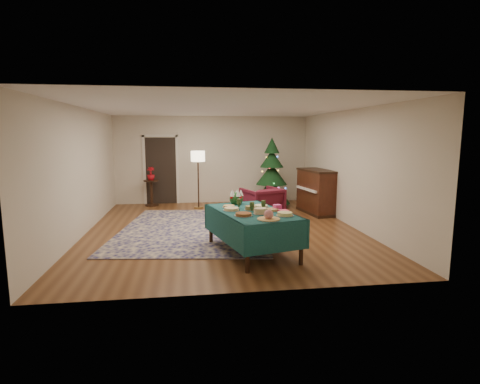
{
  "coord_description": "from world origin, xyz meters",
  "views": [
    {
      "loc": [
        -0.75,
        -8.26,
        2.11
      ],
      "look_at": [
        0.27,
        -0.84,
        0.97
      ],
      "focal_mm": 28.0,
      "sensor_mm": 36.0,
      "label": 1
    }
  ],
  "objects": [
    {
      "name": "centerpiece",
      "position": [
        0.17,
        -1.05,
        0.9
      ],
      "size": [
        0.28,
        0.28,
        0.32
      ],
      "color": "#1E4C1E",
      "rests_on": "buffet_table"
    },
    {
      "name": "buffet_table",
      "position": [
        0.35,
        -1.8,
        0.62
      ],
      "size": [
        1.62,
        2.21,
        0.77
      ],
      "color": "black",
      "rests_on": "ground"
    },
    {
      "name": "platter_1",
      "position": [
        0.84,
        -2.26,
        0.8
      ],
      "size": [
        0.3,
        0.3,
        0.06
      ],
      "color": "silver",
      "rests_on": "buffet_table"
    },
    {
      "name": "piano",
      "position": [
        2.69,
        1.41,
        0.59
      ],
      "size": [
        0.82,
        1.46,
        1.2
      ],
      "color": "black",
      "rests_on": "ground"
    },
    {
      "name": "platter_7",
      "position": [
        0.58,
        -1.46,
        0.79
      ],
      "size": [
        0.28,
        0.28,
        0.04
      ],
      "color": "silver",
      "rests_on": "buffet_table"
    },
    {
      "name": "floor_lamp",
      "position": [
        -0.48,
        2.61,
        1.41
      ],
      "size": [
        0.4,
        0.4,
        1.67
      ],
      "color": "#A57F3F",
      "rests_on": "ground"
    },
    {
      "name": "christmas_tree",
      "position": [
        1.68,
        2.54,
        0.92
      ],
      "size": [
        1.36,
        1.36,
        2.05
      ],
      "color": "black",
      "rests_on": "ground"
    },
    {
      "name": "platter_6",
      "position": [
        0.35,
        -1.68,
        0.8
      ],
      "size": [
        0.24,
        0.24,
        0.07
      ],
      "color": "silver",
      "rests_on": "buffet_table"
    },
    {
      "name": "goblet_1",
      "position": [
        0.57,
        -1.75,
        0.86
      ],
      "size": [
        0.08,
        0.08,
        0.18
      ],
      "color": "#2D471E",
      "rests_on": "buffet_table"
    },
    {
      "name": "platter_4",
      "position": [
        0.72,
        -1.83,
        0.79
      ],
      "size": [
        0.26,
        0.26,
        0.04
      ],
      "color": "silver",
      "rests_on": "buffet_table"
    },
    {
      "name": "potted_plant",
      "position": [
        -1.88,
        3.12,
        0.89
      ],
      "size": [
        0.22,
        0.4,
        0.22
      ],
      "primitive_type": "imported",
      "color": "#AE0C15",
      "rests_on": "side_table"
    },
    {
      "name": "platter_0",
      "position": [
        0.5,
        -2.52,
        0.83
      ],
      "size": [
        0.38,
        0.38,
        0.17
      ],
      "color": "silver",
      "rests_on": "buffet_table"
    },
    {
      "name": "napkin_stack",
      "position": [
        0.89,
        -1.97,
        0.79
      ],
      "size": [
        0.19,
        0.19,
        0.04
      ],
      "primitive_type": "cube",
      "rotation": [
        0.0,
        0.0,
        0.26
      ],
      "color": "#F84568",
      "rests_on": "buffet_table"
    },
    {
      "name": "armchair",
      "position": [
        1.07,
        0.86,
        0.45
      ],
      "size": [
        1.1,
        1.06,
        0.9
      ],
      "primitive_type": "imported",
      "rotation": [
        0.0,
        0.0,
        3.48
      ],
      "color": "#4E101E",
      "rests_on": "ground"
    },
    {
      "name": "room_shell",
      "position": [
        0.0,
        0.0,
        1.35
      ],
      "size": [
        7.0,
        7.0,
        7.0
      ],
      "color": "#593319",
      "rests_on": "ground"
    },
    {
      "name": "goblet_2",
      "position": [
        0.34,
        -1.87,
        0.86
      ],
      "size": [
        0.08,
        0.08,
        0.18
      ],
      "color": "#2D471E",
      "rests_on": "buffet_table"
    },
    {
      "name": "side_table",
      "position": [
        -1.88,
        3.12,
        0.38
      ],
      "size": [
        0.44,
        0.44,
        0.78
      ],
      "color": "black",
      "rests_on": "ground"
    },
    {
      "name": "gift_box",
      "position": [
        0.82,
        -1.77,
        0.82
      ],
      "size": [
        0.15,
        0.15,
        0.1
      ],
      "primitive_type": "cube",
      "rotation": [
        0.0,
        0.0,
        0.26
      ],
      "color": "#E64092",
      "rests_on": "buffet_table"
    },
    {
      "name": "doorway",
      "position": [
        -1.6,
        3.48,
        1.1
      ],
      "size": [
        1.08,
        0.04,
        2.16
      ],
      "color": "black",
      "rests_on": "ground"
    },
    {
      "name": "platter_2",
      "position": [
        0.14,
        -2.17,
        0.79
      ],
      "size": [
        0.32,
        0.32,
        0.05
      ],
      "color": "silver",
      "rests_on": "buffet_table"
    },
    {
      "name": "platter_5",
      "position": [
        -0.0,
        -1.69,
        0.79
      ],
      "size": [
        0.31,
        0.31,
        0.05
      ],
      "color": "silver",
      "rests_on": "buffet_table"
    },
    {
      "name": "rug",
      "position": [
        -0.66,
        0.07,
        0.01
      ],
      "size": [
        3.71,
        4.58,
        0.02
      ],
      "primitive_type": "cube",
      "rotation": [
        0.0,
        0.0,
        -0.13
      ],
      "color": "#161652",
      "rests_on": "ground"
    },
    {
      "name": "goblet_0",
      "position": [
        0.16,
        -1.51,
        0.86
      ],
      "size": [
        0.08,
        0.08,
        0.18
      ],
      "color": "#2D471E",
      "rests_on": "buffet_table"
    },
    {
      "name": "platter_3",
      "position": [
        0.45,
        -2.06,
        0.82
      ],
      "size": [
        0.26,
        0.26,
        0.1
      ],
      "color": "silver",
      "rests_on": "buffet_table"
    },
    {
      "name": "platter_8",
      "position": [
        -0.02,
        -1.4,
        0.79
      ],
      "size": [
        0.25,
        0.25,
        0.04
      ],
      "color": "silver",
      "rests_on": "buffet_table"
    }
  ]
}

